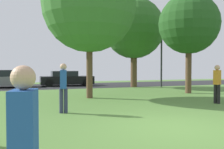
% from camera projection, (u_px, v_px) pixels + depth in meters
% --- Properties ---
extents(ground_plane, '(44.00, 44.00, 0.00)m').
position_uv_depth(ground_plane, '(175.00, 128.00, 6.81)').
color(ground_plane, '#547F38').
extents(road_strip, '(44.00, 6.40, 0.01)m').
position_uv_depth(road_strip, '(72.00, 86.00, 21.90)').
color(road_strip, '#28282B').
rests_on(road_strip, ground_plane).
extents(oak_tree_left, '(4.98, 4.98, 7.35)m').
position_uv_depth(oak_tree_left, '(134.00, 29.00, 20.43)').
color(oak_tree_left, brown).
rests_on(oak_tree_left, ground_plane).
extents(maple_tree_far, '(5.01, 5.01, 7.46)m').
position_uv_depth(maple_tree_far, '(89.00, 5.00, 13.18)').
color(maple_tree_far, brown).
rests_on(maple_tree_far, ground_plane).
extents(birch_tree_lone, '(3.80, 3.80, 6.30)m').
position_uv_depth(birch_tree_lone, '(189.00, 24.00, 15.68)').
color(birch_tree_lone, brown).
rests_on(birch_tree_lone, ground_plane).
extents(person_thrower, '(0.38, 0.32, 1.76)m').
position_uv_depth(person_thrower, '(217.00, 82.00, 11.27)').
color(person_thrower, black).
rests_on(person_thrower, ground_plane).
extents(person_bystander, '(0.30, 0.36, 1.80)m').
position_uv_depth(person_bystander, '(63.00, 85.00, 8.95)').
color(person_bystander, '#2D334C').
rests_on(person_bystander, ground_plane).
extents(person_walking, '(0.30, 0.36, 1.69)m').
position_uv_depth(person_walking, '(24.00, 147.00, 2.29)').
color(person_walking, '#2D334C').
rests_on(person_walking, ground_plane).
extents(parked_car_grey, '(4.49, 2.04, 1.42)m').
position_uv_depth(parked_car_grey, '(1.00, 79.00, 19.95)').
color(parked_car_grey, slate).
rests_on(parked_car_grey, ground_plane).
extents(parked_car_black, '(4.59, 2.02, 1.30)m').
position_uv_depth(parked_car_black, '(66.00, 79.00, 22.05)').
color(parked_car_black, black).
rests_on(parked_car_black, ground_plane).
extents(street_lamp_post, '(0.14, 0.14, 4.50)m').
position_uv_depth(street_lamp_post, '(161.00, 60.00, 20.49)').
color(street_lamp_post, '#2D2D33').
rests_on(street_lamp_post, ground_plane).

